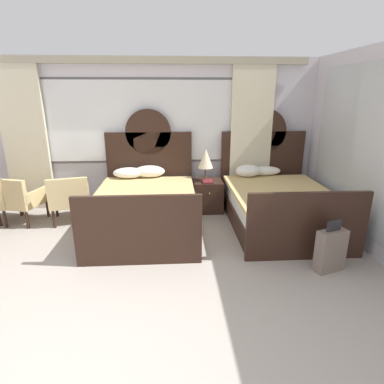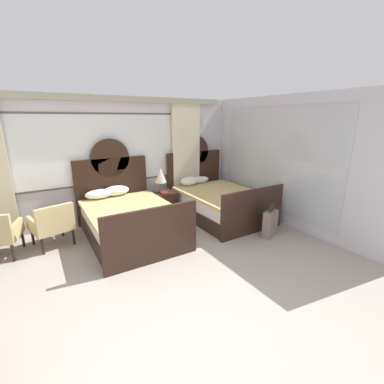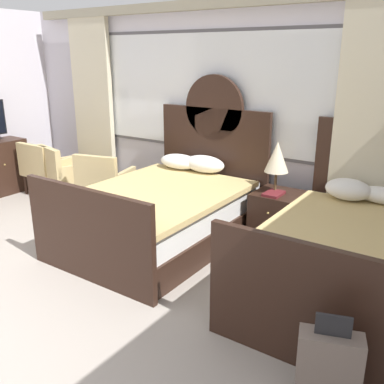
% 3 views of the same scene
% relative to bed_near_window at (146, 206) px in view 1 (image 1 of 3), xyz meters
% --- Properties ---
extents(ground_plane, '(24.00, 24.00, 0.00)m').
position_rel_bed_near_window_xyz_m(ground_plane, '(-0.14, -2.73, -0.37)').
color(ground_plane, '#9E9389').
extents(wall_back_window, '(6.46, 0.22, 2.70)m').
position_rel_bed_near_window_xyz_m(wall_back_window, '(-0.14, 1.14, 1.05)').
color(wall_back_window, silver).
rests_on(wall_back_window, ground_plane).
extents(bed_near_window, '(1.57, 2.25, 1.82)m').
position_rel_bed_near_window_xyz_m(bed_near_window, '(0.00, 0.00, 0.00)').
color(bed_near_window, black).
rests_on(bed_near_window, ground_plane).
extents(bed_near_mirror, '(1.57, 2.25, 1.82)m').
position_rel_bed_near_window_xyz_m(bed_near_mirror, '(2.13, -0.00, -0.00)').
color(bed_near_mirror, black).
rests_on(bed_near_mirror, ground_plane).
extents(nightstand_between_beds, '(0.52, 0.55, 0.57)m').
position_rel_bed_near_window_xyz_m(nightstand_between_beds, '(1.07, 0.72, -0.09)').
color(nightstand_between_beds, black).
rests_on(nightstand_between_beds, ground_plane).
extents(table_lamp_on_nightstand, '(0.27, 0.27, 0.58)m').
position_rel_bed_near_window_xyz_m(table_lamp_on_nightstand, '(1.02, 0.71, 0.60)').
color(table_lamp_on_nightstand, brown).
rests_on(table_lamp_on_nightstand, nightstand_between_beds).
extents(book_on_nightstand, '(0.18, 0.26, 0.03)m').
position_rel_bed_near_window_xyz_m(book_on_nightstand, '(1.05, 0.61, 0.21)').
color(book_on_nightstand, maroon).
rests_on(book_on_nightstand, nightstand_between_beds).
extents(armchair_by_window_left, '(0.76, 0.76, 0.81)m').
position_rel_bed_near_window_xyz_m(armchair_by_window_left, '(-1.28, 0.31, 0.07)').
color(armchair_by_window_left, tan).
rests_on(armchair_by_window_left, ground_plane).
extents(armchair_by_window_centre, '(0.76, 0.76, 0.81)m').
position_rel_bed_near_window_xyz_m(armchair_by_window_centre, '(-2.11, 0.30, 0.07)').
color(armchair_by_window_centre, tan).
rests_on(armchair_by_window_centre, ground_plane).
extents(suitcase_on_floor, '(0.40, 0.27, 0.66)m').
position_rel_bed_near_window_xyz_m(suitcase_on_floor, '(2.33, -1.44, -0.10)').
color(suitcase_on_floor, '#75665B').
rests_on(suitcase_on_floor, ground_plane).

